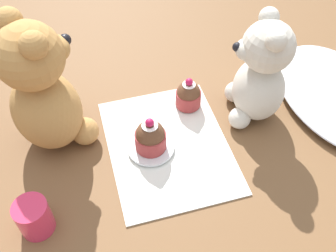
% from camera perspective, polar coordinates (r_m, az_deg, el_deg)
% --- Properties ---
extents(ground_plane, '(4.00, 4.00, 0.00)m').
position_cam_1_polar(ground_plane, '(0.71, -0.00, -2.95)').
color(ground_plane, brown).
extents(knitted_placemat, '(0.27, 0.21, 0.01)m').
position_cam_1_polar(knitted_placemat, '(0.71, -0.00, -2.80)').
color(knitted_placemat, silver).
rests_on(knitted_placemat, ground_plane).
extents(teddy_bear_cream, '(0.13, 0.12, 0.21)m').
position_cam_1_polar(teddy_bear_cream, '(0.72, 13.21, 7.33)').
color(teddy_bear_cream, beige).
rests_on(teddy_bear_cream, ground_plane).
extents(teddy_bear_tan, '(0.17, 0.16, 0.25)m').
position_cam_1_polar(teddy_bear_tan, '(0.67, -17.65, 4.83)').
color(teddy_bear_tan, '#B78447').
rests_on(teddy_bear_tan, ground_plane).
extents(cupcake_near_cream_bear, '(0.05, 0.05, 0.07)m').
position_cam_1_polar(cupcake_near_cream_bear, '(0.76, 2.98, 4.52)').
color(cupcake_near_cream_bear, '#993333').
rests_on(cupcake_near_cream_bear, knitted_placemat).
extents(saucer_plate, '(0.08, 0.08, 0.01)m').
position_cam_1_polar(saucer_plate, '(0.70, -2.44, -3.26)').
color(saucer_plate, silver).
rests_on(saucer_plate, knitted_placemat).
extents(cupcake_near_tan_bear, '(0.06, 0.06, 0.07)m').
position_cam_1_polar(cupcake_near_tan_bear, '(0.68, -2.52, -1.77)').
color(cupcake_near_tan_bear, '#993333').
rests_on(cupcake_near_tan_bear, saucer_plate).
extents(juice_glass, '(0.05, 0.05, 0.06)m').
position_cam_1_polar(juice_glass, '(0.63, -18.87, -12.43)').
color(juice_glass, '#DB3356').
rests_on(juice_glass, ground_plane).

